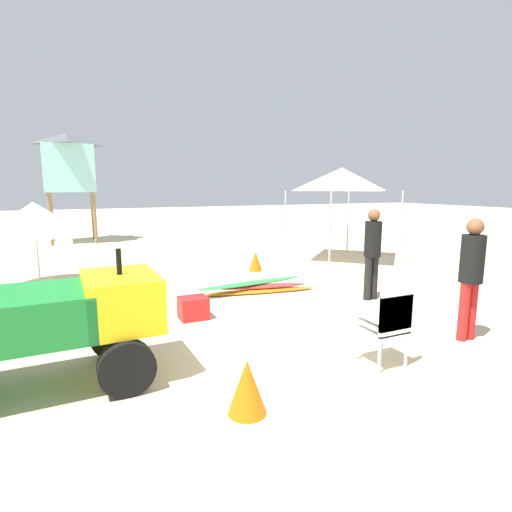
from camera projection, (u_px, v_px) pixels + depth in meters
ground at (307, 368)px, 4.93m from camera, size 80.00×80.00×0.00m
utility_cart at (43, 319)px, 4.31m from camera, size 2.58×1.34×1.50m
stacked_plastic_chairs at (388, 319)px, 4.87m from camera, size 0.48×0.48×1.02m
surfboard_pile at (257, 287)px, 8.43m from camera, size 2.57×0.73×0.24m
lifeguard_near_center at (471, 271)px, 5.68m from camera, size 0.32×0.32×1.76m
lifeguard_near_right at (372, 248)px, 7.77m from camera, size 0.32×0.32×1.77m
popup_canopy at (342, 179)px, 11.78m from camera, size 2.47×2.47×2.75m
lifeguard_tower at (69, 163)px, 15.66m from camera, size 1.98×1.98×4.24m
beach_umbrella_left at (34, 219)px, 8.69m from camera, size 2.05×2.05×1.87m
traffic_cone_near at (256, 261)px, 10.59m from camera, size 0.36×0.36×0.51m
traffic_cone_far at (247, 387)px, 3.89m from camera, size 0.39×0.39×0.55m
cooler_box at (193, 308)px, 6.74m from camera, size 0.46×0.39×0.37m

